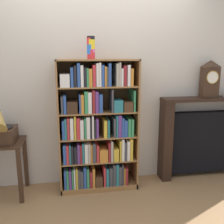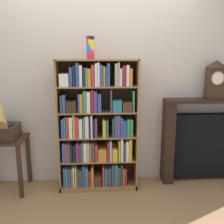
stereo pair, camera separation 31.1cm
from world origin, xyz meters
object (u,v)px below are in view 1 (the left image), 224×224
fireplace_mantel (203,138)px  cup_stack (91,48)px  side_table_left (2,157)px  bookshelf (97,130)px  mantel_clock (210,79)px

fireplace_mantel → cup_stack: bearing=-175.2°
fireplace_mantel → side_table_left: bearing=-177.1°
cup_stack → side_table_left: cup_stack is taller
bookshelf → side_table_left: bookshelf is taller
bookshelf → mantel_clock: 1.57m
side_table_left → mantel_clock: (2.56, 0.11, 0.84)m
cup_stack → fireplace_mantel: 1.90m
side_table_left → mantel_clock: mantel_clock is taller
fireplace_mantel → bookshelf: bearing=-176.2°
cup_stack → fireplace_mantel: (1.49, 0.13, -1.17)m
cup_stack → side_table_left: bearing=-179.8°
cup_stack → mantel_clock: size_ratio=0.53×
cup_stack → fireplace_mantel: bearing=4.8°
bookshelf → cup_stack: bearing=-150.8°
cup_stack → mantel_clock: (1.52, 0.10, -0.38)m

